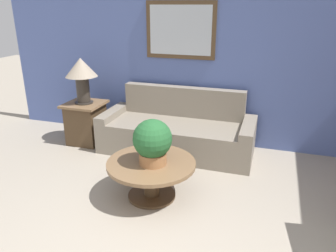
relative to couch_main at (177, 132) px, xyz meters
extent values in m
cube|color=#5166A8|center=(0.57, 0.50, 1.01)|extent=(7.35, 0.06, 2.60)
cube|color=#4C3823|center=(-0.10, 0.45, 1.43)|extent=(1.06, 0.03, 0.83)
cube|color=#B2BCC6|center=(-0.10, 0.44, 1.43)|extent=(0.94, 0.01, 0.71)
cube|color=gray|center=(0.00, -0.05, -0.07)|extent=(1.87, 0.89, 0.45)
cube|color=gray|center=(0.00, 0.32, 0.39)|extent=(1.87, 0.16, 0.45)
cube|color=gray|center=(-1.03, -0.05, -0.02)|extent=(0.18, 0.89, 0.55)
cube|color=gray|center=(1.03, -0.05, -0.02)|extent=(0.18, 0.89, 0.55)
cylinder|color=#4C3823|center=(0.08, -1.31, -0.28)|extent=(0.55, 0.55, 0.03)
cylinder|color=#4C3823|center=(0.08, -1.31, -0.08)|extent=(0.18, 0.18, 0.37)
cylinder|color=brown|center=(0.08, -1.31, 0.13)|extent=(0.99, 0.99, 0.04)
cube|color=#4C3823|center=(-1.46, -0.14, 0.02)|extent=(0.49, 0.49, 0.61)
cube|color=brown|center=(-1.46, -0.14, 0.34)|extent=(0.57, 0.57, 0.03)
cylinder|color=#2D2823|center=(-1.46, -0.14, 0.37)|extent=(0.28, 0.28, 0.02)
cylinder|color=#2D2823|center=(-1.46, -0.14, 0.58)|extent=(0.20, 0.20, 0.39)
cone|color=gray|center=(-1.46, -0.14, 0.91)|extent=(0.48, 0.48, 0.28)
cylinder|color=#9E6B42|center=(0.11, -1.34, 0.22)|extent=(0.30, 0.30, 0.13)
sphere|color=#235B2D|center=(0.11, -1.34, 0.44)|extent=(0.43, 0.43, 0.43)
camera|label=1|loc=(1.27, -4.35, 1.80)|focal=35.00mm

